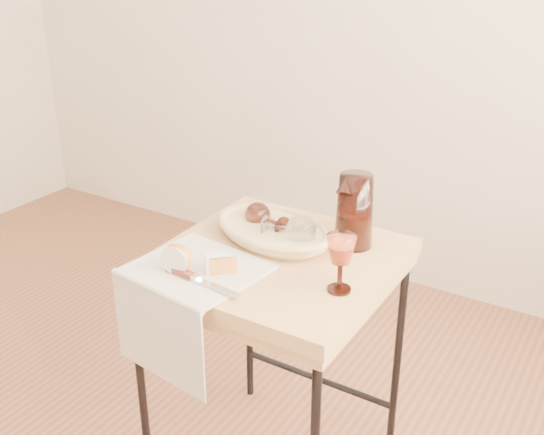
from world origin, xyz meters
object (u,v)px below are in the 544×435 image
Objects in this scene: apple_half at (178,257)px; table_knife at (199,279)px; side_table at (276,372)px; pitcher at (355,210)px; bread_basket at (274,232)px; tea_towel at (197,269)px; goblet_lying_a at (268,220)px; wine_goblet at (340,263)px; goblet_lying_b at (285,228)px.

table_knife is (0.08, -0.02, -0.03)m from apple_half.
table_knife is at bearing -109.26° from side_table.
pitcher is 2.99× the size of apple_half.
bread_basket is (-0.05, 0.08, 0.41)m from side_table.
tea_towel reaches higher than side_table.
goblet_lying_a is 0.82× the size of wine_goblet.
tea_towel is 2.12× the size of wine_goblet.
wine_goblet is (0.23, -0.08, 0.47)m from side_table.
pitcher is 0.50m from apple_half.
goblet_lying_a is 0.50× the size of pitcher.
pitcher reaches higher than wine_goblet.
goblet_lying_a reaches higher than bread_basket.
bread_basket is 1.33× the size of pitcher.
table_knife is at bearing -41.28° from tea_towel.
goblet_lying_b is at bearing 95.27° from side_table.
pitcher is at bearing 22.24° from goblet_lying_b.
bread_basket reaches higher than tea_towel.
side_table is at bearing 75.60° from table_knife.
apple_half is (-0.08, -0.31, -0.01)m from goblet_lying_a.
tea_towel is 3.85× the size of apple_half.
goblet_lying_a is at bearing 95.14° from table_knife.
tea_towel is 2.26× the size of goblet_lying_b.
pitcher is at bearing 64.89° from table_knife.
tea_towel is at bearing -140.00° from pitcher.
bread_basket is 0.06m from goblet_lying_b.
apple_half is 0.37× the size of table_knife.
tea_towel is (-0.13, -0.18, 0.39)m from side_table.
wine_goblet is at bearing 31.27° from table_knife.
apple_half reaches higher than tea_towel.
apple_half is 0.09m from table_knife.
goblet_lying_a is 0.54× the size of table_knife.
goblet_lying_b is (0.05, -0.02, 0.03)m from bread_basket.
apple_half is at bearing -127.35° from side_table.
goblet_lying_a reaches higher than apple_half.
table_knife is at bearing -84.58° from bread_basket.
pitcher is (0.28, 0.35, 0.10)m from tea_towel.
goblet_lying_a reaches higher than side_table.
wine_goblet reaches higher than side_table.
side_table is 5.16× the size of wine_goblet.
goblet_lying_a is 0.25m from pitcher.
table_knife is (-0.31, -0.16, -0.06)m from wine_goblet.
side_table is at bearing -142.65° from pitcher.
wine_goblet is (0.29, -0.16, 0.05)m from bread_basket.
goblet_lying_b reaches higher than side_table.
side_table is at bearing -44.81° from bread_basket.
goblet_lying_b is 0.27m from wine_goblet.
apple_half is (-0.16, -0.21, 0.43)m from side_table.
goblet_lying_b is at bearing 172.03° from goblet_lying_a.
goblet_lying_a is 0.09m from goblet_lying_b.
bread_basket is 0.33m from wine_goblet.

